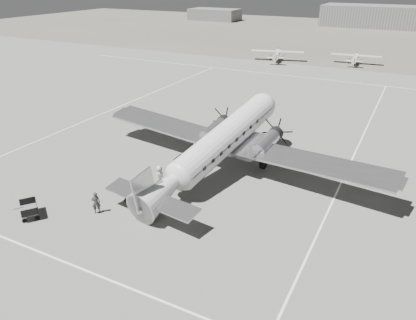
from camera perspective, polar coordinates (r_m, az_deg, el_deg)
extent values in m
plane|color=slate|center=(35.48, -2.34, -1.87)|extent=(260.00, 260.00, 0.00)
cube|color=white|center=(26.18, -18.06, -14.07)|extent=(60.00, 0.15, 0.01)
cube|color=white|center=(31.98, 16.85, -6.21)|extent=(0.15, 80.00, 0.01)
cube|color=white|center=(52.94, -14.14, 6.55)|extent=(0.15, 60.00, 0.01)
cube|color=white|center=(71.12, 14.03, 11.14)|extent=(90.00, 0.15, 0.01)
cube|color=#5A574B|center=(124.53, 20.62, 15.95)|extent=(260.00, 90.00, 0.01)
cube|color=slate|center=(148.45, 24.26, 17.76)|extent=(42.00, 14.00, 6.00)
cube|color=#5E5E5E|center=(148.20, 24.49, 19.01)|extent=(42.00, 14.00, 0.60)
cube|color=#5E5E5E|center=(159.73, 0.95, 19.78)|extent=(18.00, 10.00, 4.00)
imported|color=#2D2D2D|center=(30.51, -15.48, -5.79)|extent=(0.73, 0.72, 1.69)
imported|color=#A8A8A6|center=(32.38, -8.30, -3.14)|extent=(0.98, 1.06, 1.76)
imported|color=silver|center=(33.15, -6.84, -2.28)|extent=(0.67, 0.95, 1.84)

